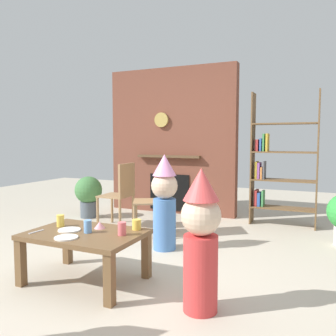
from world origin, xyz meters
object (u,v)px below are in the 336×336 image
object	(u,v)px
child_in_pink	(201,236)
dining_chair_left	(121,191)
paper_cup_near_left	(88,226)
bookshelf	(278,165)
paper_cup_near_right	(137,225)
coffee_table	(85,240)
dining_chair_middle	(156,196)
child_by_the_chairs	(164,199)
paper_cup_center	(60,221)
potted_plant_short	(89,194)
paper_plate_rear	(69,230)
paper_cup_far_left	(122,229)
paper_plate_front	(66,238)
birthday_cake_slice	(100,225)

from	to	relation	value
child_in_pink	dining_chair_left	distance (m)	2.55
paper_cup_near_left	bookshelf	bearing A→B (deg)	66.25
paper_cup_near_left	paper_cup_near_right	xyz separation A→B (m)	(0.33, 0.26, -0.01)
coffee_table	dining_chair_middle	world-z (taller)	dining_chair_middle
child_by_the_chairs	paper_cup_near_left	bearing A→B (deg)	1.87
paper_cup_center	potted_plant_short	xyz separation A→B (m)	(-1.18, 1.99, -0.11)
coffee_table	child_by_the_chairs	bearing A→B (deg)	77.18
coffee_table	paper_plate_rear	bearing A→B (deg)	-174.15
paper_cup_far_left	child_in_pink	bearing A→B (deg)	-10.29
paper_cup_far_left	child_in_pink	distance (m)	0.75
coffee_table	potted_plant_short	xyz separation A→B (m)	(-1.51, 2.06, 0.01)
child_by_the_chairs	potted_plant_short	size ratio (longest dim) A/B	1.64
dining_chair_left	paper_cup_center	bearing A→B (deg)	102.74
bookshelf	coffee_table	world-z (taller)	bookshelf
bookshelf	paper_cup_far_left	size ratio (longest dim) A/B	17.35
paper_cup_far_left	child_by_the_chairs	bearing A→B (deg)	95.08
coffee_table	child_in_pink	world-z (taller)	child_in_pink
paper_cup_near_right	paper_cup_center	distance (m)	0.72
paper_cup_near_right	bookshelf	bearing A→B (deg)	70.49
bookshelf	child_in_pink	xyz separation A→B (m)	(-0.18, -2.86, -0.33)
paper_cup_far_left	dining_chair_middle	xyz separation A→B (m)	(-0.42, 1.51, 0.02)
paper_plate_front	child_in_pink	world-z (taller)	child_in_pink
paper_plate_front	child_by_the_chairs	distance (m)	1.34
paper_cup_near_left	birthday_cake_slice	xyz separation A→B (m)	(0.01, 0.16, -0.02)
birthday_cake_slice	paper_cup_near_right	bearing A→B (deg)	16.47
paper_cup_center	dining_chair_left	bearing A→B (deg)	102.99
paper_cup_far_left	dining_chair_middle	world-z (taller)	dining_chair_middle
paper_cup_near_left	paper_plate_rear	bearing A→B (deg)	-176.91
bookshelf	paper_plate_rear	distance (m)	3.15
coffee_table	child_by_the_chairs	distance (m)	1.14
bookshelf	dining_chair_middle	bearing A→B (deg)	-137.89
child_in_pink	child_by_the_chairs	bearing A→B (deg)	-50.53
paper_plate_front	paper_cup_near_left	bearing A→B (deg)	75.12
bookshelf	paper_cup_center	world-z (taller)	bookshelf
potted_plant_short	paper_cup_far_left	bearing A→B (deg)	-47.28
paper_plate_front	potted_plant_short	world-z (taller)	potted_plant_short
child_in_pink	dining_chair_middle	size ratio (longest dim) A/B	1.15
paper_cup_center	paper_plate_front	distance (m)	0.42
paper_cup_center	dining_chair_middle	bearing A→B (deg)	80.61
child_in_pink	paper_cup_center	bearing A→B (deg)	-1.77
paper_cup_near_right	potted_plant_short	bearing A→B (deg)	136.17
paper_cup_center	child_in_pink	bearing A→B (deg)	-6.20
paper_cup_near_right	paper_cup_far_left	distance (m)	0.21
paper_cup_near_left	paper_cup_center	bearing A→B (deg)	168.37
dining_chair_left	potted_plant_short	distance (m)	0.87
child_by_the_chairs	dining_chair_left	bearing A→B (deg)	-110.81
paper_cup_far_left	paper_cup_center	bearing A→B (deg)	178.37
child_in_pink	dining_chair_left	world-z (taller)	child_in_pink
coffee_table	paper_cup_near_right	xyz separation A→B (m)	(0.37, 0.26, 0.12)
paper_plate_rear	child_by_the_chairs	distance (m)	1.19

